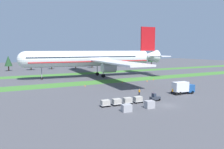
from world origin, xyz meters
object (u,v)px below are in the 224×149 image
(cargo_dolly_lead, at_px, (138,99))
(uld_container_1, at_px, (126,108))
(uld_container_0, at_px, (149,104))
(taxiway_marker_3, at_px, (154,79))
(cargo_dolly_second, at_px, (128,100))
(cargo_dolly_third, at_px, (117,102))
(cargo_dolly_fourth, at_px, (105,103))
(taxiway_marker_1, at_px, (85,86))
(ground_crew_marshaller, at_px, (139,92))
(catering_truck, at_px, (183,87))
(airliner, at_px, (95,58))
(baggage_tug, at_px, (155,98))
(taxiway_marker_2, at_px, (122,82))
(ground_crew_loader, at_px, (173,91))
(taxiway_marker_0, at_px, (147,81))

(cargo_dolly_lead, bearing_deg, uld_container_1, -48.43)
(uld_container_0, relative_size, taxiway_marker_3, 3.48)
(uld_container_0, bearing_deg, cargo_dolly_second, 114.32)
(cargo_dolly_second, bearing_deg, cargo_dolly_third, -90.00)
(cargo_dolly_fourth, relative_size, taxiway_marker_1, 4.31)
(cargo_dolly_fourth, xyz_separation_m, ground_crew_marshaller, (14.38, 7.14, 0.03))
(uld_container_1, bearing_deg, cargo_dolly_lead, 38.73)
(cargo_dolly_lead, xyz_separation_m, ground_crew_marshaller, (5.69, 7.57, 0.03))
(cargo_dolly_second, xyz_separation_m, catering_truck, (20.70, 2.70, 1.03))
(airliner, height_order, ground_crew_marshaller, airliner)
(baggage_tug, xyz_separation_m, cargo_dolly_third, (-10.81, 0.54, 0.10))
(airliner, xyz_separation_m, uld_container_1, (-18.17, -57.20, -7.92))
(taxiway_marker_2, relative_size, taxiway_marker_3, 0.79)
(cargo_dolly_fourth, height_order, taxiway_marker_1, cargo_dolly_fourth)
(baggage_tug, relative_size, uld_container_1, 1.33)
(airliner, relative_size, taxiway_marker_3, 146.05)
(cargo_dolly_second, height_order, taxiway_marker_2, cargo_dolly_second)
(ground_crew_loader, height_order, uld_container_0, ground_crew_loader)
(taxiway_marker_3, bearing_deg, baggage_tug, -128.14)
(baggage_tug, bearing_deg, uld_container_1, -63.81)
(cargo_dolly_fourth, relative_size, taxiway_marker_3, 3.96)
(cargo_dolly_lead, distance_m, catering_truck, 18.06)
(catering_truck, xyz_separation_m, taxiway_marker_3, (10.94, 27.14, -1.67))
(catering_truck, distance_m, taxiway_marker_1, 33.16)
(cargo_dolly_lead, height_order, taxiway_marker_1, cargo_dolly_lead)
(taxiway_marker_3, bearing_deg, ground_crew_marshaller, -135.82)
(ground_crew_loader, bearing_deg, baggage_tug, 109.84)
(cargo_dolly_third, height_order, ground_crew_marshaller, ground_crew_marshaller)
(cargo_dolly_second, height_order, ground_crew_loader, ground_crew_loader)
(catering_truck, height_order, taxiway_marker_3, catering_truck)
(cargo_dolly_fourth, relative_size, ground_crew_loader, 1.31)
(cargo_dolly_fourth, bearing_deg, cargo_dolly_third, 90.00)
(cargo_dolly_third, bearing_deg, cargo_dolly_lead, 90.00)
(ground_crew_marshaller, height_order, taxiway_marker_3, ground_crew_marshaller)
(cargo_dolly_third, distance_m, catering_truck, 23.76)
(taxiway_marker_3, bearing_deg, airliner, 127.88)
(ground_crew_loader, bearing_deg, taxiway_marker_0, -23.29)
(uld_container_1, distance_m, taxiway_marker_2, 41.33)
(ground_crew_marshaller, height_order, taxiway_marker_1, ground_crew_marshaller)
(cargo_dolly_second, relative_size, taxiway_marker_3, 3.96)
(taxiway_marker_3, bearing_deg, cargo_dolly_fourth, -141.72)
(cargo_dolly_fourth, relative_size, catering_truck, 0.32)
(baggage_tug, xyz_separation_m, ground_crew_marshaller, (0.67, 7.82, 0.13))
(cargo_dolly_lead, height_order, cargo_dolly_fourth, same)
(ground_crew_marshaller, distance_m, taxiway_marker_1, 22.94)
(ground_crew_loader, relative_size, uld_container_1, 0.87)
(uld_container_1, bearing_deg, ground_crew_marshaller, 46.35)
(cargo_dolly_lead, relative_size, catering_truck, 0.32)
(uld_container_0, xyz_separation_m, taxiway_marker_0, (24.49, 33.38, -0.54))
(uld_container_1, xyz_separation_m, taxiway_marker_0, (30.52, 33.43, -0.49))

